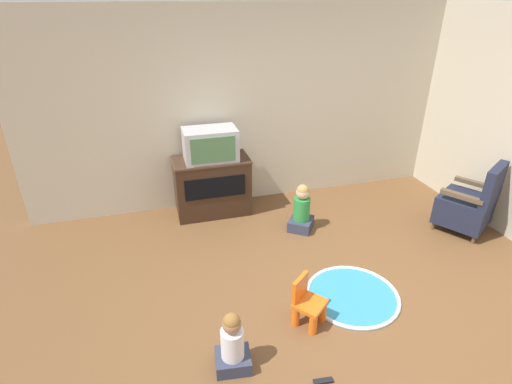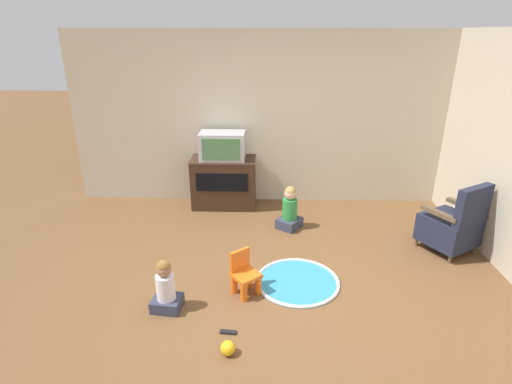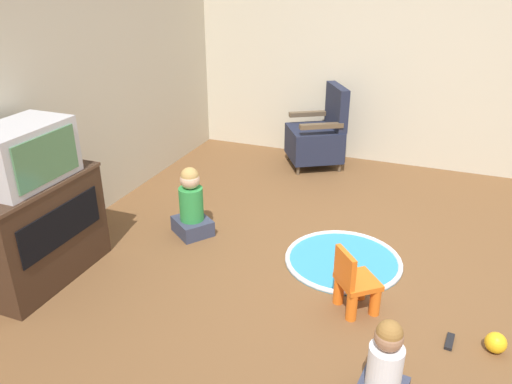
{
  "view_description": "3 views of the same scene",
  "coord_description": "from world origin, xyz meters",
  "px_view_note": "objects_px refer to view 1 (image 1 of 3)",
  "views": [
    {
      "loc": [
        -1.41,
        -2.52,
        2.66
      ],
      "look_at": [
        -0.46,
        0.88,
        0.88
      ],
      "focal_mm": 28.0,
      "sensor_mm": 36.0,
      "label": 1
    },
    {
      "loc": [
        -0.02,
        -3.52,
        2.52
      ],
      "look_at": [
        -0.15,
        0.61,
        0.86
      ],
      "focal_mm": 28.0,
      "sensor_mm": 36.0,
      "label": 2
    },
    {
      "loc": [
        -3.02,
        -0.44,
        2.12
      ],
      "look_at": [
        -0.14,
        0.69,
        0.7
      ],
      "focal_mm": 35.0,
      "sensor_mm": 36.0,
      "label": 3
    }
  ],
  "objects_px": {
    "black_armchair": "(469,205)",
    "remote_control": "(323,381)",
    "child_watching_left": "(232,345)",
    "television": "(210,145)",
    "yellow_kid_chair": "(308,305)",
    "child_watching_center": "(302,210)",
    "tv_cabinet": "(212,185)"
  },
  "relations": [
    {
      "from": "yellow_kid_chair",
      "to": "tv_cabinet",
      "type": "bearing_deg",
      "value": 61.67
    },
    {
      "from": "yellow_kid_chair",
      "to": "remote_control",
      "type": "height_order",
      "value": "yellow_kid_chair"
    },
    {
      "from": "black_armchair",
      "to": "remote_control",
      "type": "distance_m",
      "value": 3.02
    },
    {
      "from": "yellow_kid_chair",
      "to": "black_armchair",
      "type": "bearing_deg",
      "value": -19.31
    },
    {
      "from": "child_watching_left",
      "to": "remote_control",
      "type": "relative_size",
      "value": 3.51
    },
    {
      "from": "television",
      "to": "child_watching_left",
      "type": "xyz_separation_m",
      "value": [
        -0.3,
        -2.49,
        -0.73
      ]
    },
    {
      "from": "tv_cabinet",
      "to": "child_watching_center",
      "type": "distance_m",
      "value": 1.22
    },
    {
      "from": "tv_cabinet",
      "to": "black_armchair",
      "type": "distance_m",
      "value": 3.19
    },
    {
      "from": "television",
      "to": "child_watching_center",
      "type": "xyz_separation_m",
      "value": [
        0.97,
        -0.7,
        -0.7
      ]
    },
    {
      "from": "tv_cabinet",
      "to": "child_watching_left",
      "type": "bearing_deg",
      "value": -96.77
    },
    {
      "from": "tv_cabinet",
      "to": "yellow_kid_chair",
      "type": "height_order",
      "value": "tv_cabinet"
    },
    {
      "from": "yellow_kid_chair",
      "to": "child_watching_left",
      "type": "bearing_deg",
      "value": 161.94
    },
    {
      "from": "yellow_kid_chair",
      "to": "child_watching_center",
      "type": "height_order",
      "value": "child_watching_center"
    },
    {
      "from": "black_armchair",
      "to": "yellow_kid_chair",
      "type": "xyz_separation_m",
      "value": [
        -2.46,
        -0.91,
        -0.16
      ]
    },
    {
      "from": "child_watching_center",
      "to": "tv_cabinet",
      "type": "bearing_deg",
      "value": 89.23
    },
    {
      "from": "black_armchair",
      "to": "remote_control",
      "type": "bearing_deg",
      "value": -0.5
    },
    {
      "from": "child_watching_left",
      "to": "child_watching_center",
      "type": "xyz_separation_m",
      "value": [
        1.27,
        1.79,
        0.03
      ]
    },
    {
      "from": "television",
      "to": "black_armchair",
      "type": "distance_m",
      "value": 3.23
    },
    {
      "from": "tv_cabinet",
      "to": "remote_control",
      "type": "bearing_deg",
      "value": -83.38
    },
    {
      "from": "black_armchair",
      "to": "remote_control",
      "type": "height_order",
      "value": "black_armchair"
    },
    {
      "from": "tv_cabinet",
      "to": "black_armchair",
      "type": "relative_size",
      "value": 1.06
    },
    {
      "from": "yellow_kid_chair",
      "to": "child_watching_left",
      "type": "distance_m",
      "value": 0.8
    },
    {
      "from": "television",
      "to": "child_watching_left",
      "type": "bearing_deg",
      "value": -96.83
    },
    {
      "from": "yellow_kid_chair",
      "to": "child_watching_left",
      "type": "xyz_separation_m",
      "value": [
        -0.74,
        -0.29,
        0.04
      ]
    },
    {
      "from": "black_armchair",
      "to": "child_watching_center",
      "type": "bearing_deg",
      "value": -47.89
    },
    {
      "from": "television",
      "to": "yellow_kid_chair",
      "type": "xyz_separation_m",
      "value": [
        0.45,
        -2.19,
        -0.78
      ]
    },
    {
      "from": "television",
      "to": "child_watching_left",
      "type": "distance_m",
      "value": 2.61
    },
    {
      "from": "black_armchair",
      "to": "child_watching_center",
      "type": "distance_m",
      "value": 2.02
    },
    {
      "from": "child_watching_left",
      "to": "black_armchair",
      "type": "bearing_deg",
      "value": 27.49
    },
    {
      "from": "tv_cabinet",
      "to": "child_watching_left",
      "type": "relative_size",
      "value": 1.8
    },
    {
      "from": "tv_cabinet",
      "to": "child_watching_left",
      "type": "height_order",
      "value": "tv_cabinet"
    },
    {
      "from": "child_watching_left",
      "to": "television",
      "type": "bearing_deg",
      "value": 89.99
    }
  ]
}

